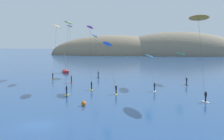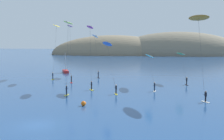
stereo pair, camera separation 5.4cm
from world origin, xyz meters
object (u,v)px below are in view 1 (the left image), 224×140
Objects in this scene: kitesurfer_magenta at (90,33)px; kitesurfer_pink at (70,31)px; kitesurfer_white at (95,39)px; kitesurfer_yellow at (56,29)px; marker_buoy at (84,103)px; kitesurfer_orange at (199,23)px; kitesurfer_lime at (68,28)px; kitesurfer_blue at (108,48)px; kitesurfer_green at (181,57)px; sailboat_near at (65,70)px; kitesurfer_cyan at (150,58)px.

kitesurfer_magenta is 0.94× the size of kitesurfer_pink.
kitesurfer_pink is at bearing -114.68° from kitesurfer_white.
marker_buoy is at bearing -64.86° from kitesurfer_yellow.
kitesurfer_lime is at bearing 172.29° from kitesurfer_orange.
kitesurfer_orange is 1.20× the size of kitesurfer_white.
kitesurfer_blue is 0.83× the size of kitesurfer_white.
kitesurfer_green is 26.16m from kitesurfer_lime.
sailboat_near is at bearing 116.83° from kitesurfer_magenta.
kitesurfer_white is at bearing -31.26° from sailboat_near.
marker_buoy is at bearing -63.17° from kitesurfer_lime.
kitesurfer_green is at bearing 92.35° from kitesurfer_orange.
kitesurfer_green is 31.57m from kitesurfer_yellow.
kitesurfer_blue is (-7.54, -5.07, 2.05)m from kitesurfer_cyan.
kitesurfer_cyan is at bearing -22.33° from kitesurfer_pink.
kitesurfer_pink is 9.99m from kitesurfer_white.
kitesurfer_blue is (10.83, -12.62, -3.60)m from kitesurfer_pink.
kitesurfer_cyan is 20.65m from kitesurfer_pink.
kitesurfer_magenta is at bearing -162.72° from kitesurfer_cyan.
kitesurfer_lime reaches higher than kitesurfer_cyan.
kitesurfer_magenta is at bearing 158.94° from kitesurfer_orange.
marker_buoy is at bearing -155.96° from kitesurfer_orange.
kitesurfer_cyan is 0.70× the size of kitesurfer_yellow.
kitesurfer_orange is at bearing -35.16° from kitesurfer_pink.
marker_buoy is (15.41, -40.67, -0.29)m from sailboat_near.
kitesurfer_pink reaches higher than kitesurfer_green.
kitesurfer_orange reaches higher than marker_buoy.
sailboat_near is 0.43× the size of kitesurfer_yellow.
kitesurfer_cyan is (11.19, 3.48, -4.87)m from kitesurfer_magenta.
kitesurfer_green is at bearing 45.17° from kitesurfer_cyan.
sailboat_near is 30.91m from kitesurfer_magenta.
kitesurfer_magenta is at bearing -81.24° from kitesurfer_white.
kitesurfer_lime is at bearing -125.19° from kitesurfer_magenta.
kitesurfer_white reaches higher than kitesurfer_blue.
kitesurfer_magenta is at bearing -56.93° from kitesurfer_pink.
kitesurfer_blue is at bearing -72.68° from kitesurfer_white.
kitesurfer_magenta is (13.21, -26.11, 9.96)m from sailboat_near.
kitesurfer_magenta is 1.73× the size of kitesurfer_green.
kitesurfer_orange reaches higher than kitesurfer_white.
kitesurfer_lime is 0.98× the size of kitesurfer_pink.
kitesurfer_cyan is at bearing -42.85° from sailboat_near.
kitesurfer_magenta is 1.29× the size of kitesurfer_cyan.
kitesurfer_cyan is at bearing 17.28° from kitesurfer_magenta.
sailboat_near is at bearing 110.75° from marker_buoy.
kitesurfer_green is at bearing 34.78° from kitesurfer_lime.
kitesurfer_yellow reaches higher than kitesurfer_pink.
kitesurfer_magenta is at bearing -150.17° from kitesurfer_green.
kitesurfer_yellow is (-9.33, 20.68, 0.72)m from kitesurfer_lime.
kitesurfer_lime is at bearing -71.43° from sailboat_near.
sailboat_near is 0.83× the size of kitesurfer_green.
kitesurfer_white is (-21.77, 27.16, -2.11)m from kitesurfer_orange.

